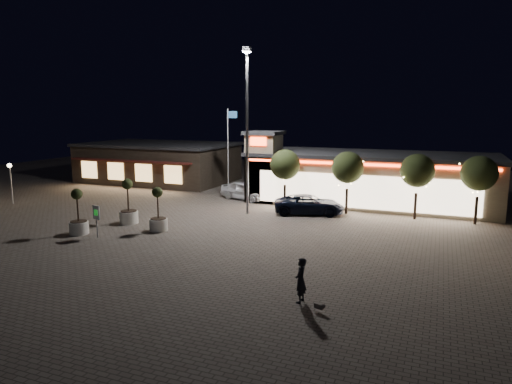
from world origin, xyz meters
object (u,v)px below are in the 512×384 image
at_px(white_sedan, 245,190).
at_px(planter_left, 129,210).
at_px(pickup_truck, 309,204).
at_px(pedestrian, 301,280).
at_px(valet_sign, 96,215).
at_px(planter_mid, 78,220).

height_order(white_sedan, planter_left, planter_left).
distance_m(pickup_truck, planter_left, 13.36).
height_order(pickup_truck, white_sedan, white_sedan).
height_order(pedestrian, valet_sign, valet_sign).
height_order(white_sedan, planter_mid, planter_mid).
bearing_deg(planter_mid, valet_sign, -7.91).
xyz_separation_m(planter_left, planter_mid, (-1.17, -3.55, -0.07)).
bearing_deg(valet_sign, planter_mid, 172.09).
bearing_deg(white_sedan, planter_left, 178.81).
height_order(white_sedan, valet_sign, valet_sign).
height_order(planter_mid, valet_sign, planter_mid).
bearing_deg(white_sedan, pedestrian, -132.09).
bearing_deg(pickup_truck, planter_mid, 117.18).
bearing_deg(pedestrian, planter_mid, -104.07).
xyz_separation_m(white_sedan, valet_sign, (-3.53, -14.98, 0.60)).
height_order(pickup_truck, planter_left, planter_left).
relative_size(planter_left, valet_sign, 1.56).
height_order(planter_left, planter_mid, planter_left).
distance_m(pickup_truck, white_sedan, 7.72).
xyz_separation_m(pickup_truck, valet_sign, (-10.41, -11.47, 0.68)).
bearing_deg(valet_sign, planter_left, 97.73).
bearing_deg(planter_left, valet_sign, -82.27).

